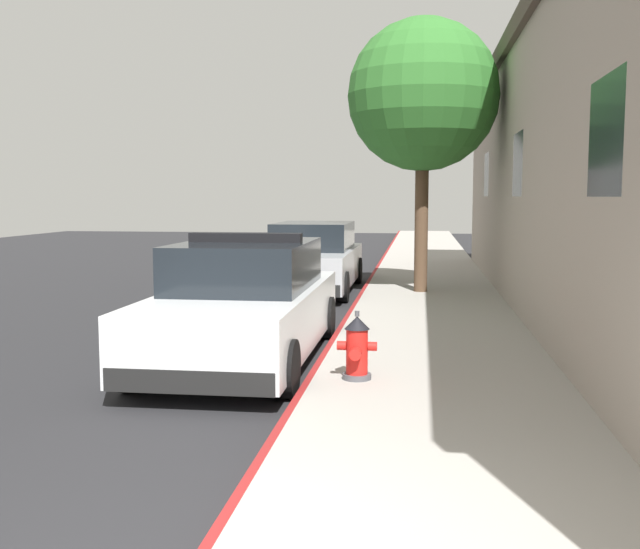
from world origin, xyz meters
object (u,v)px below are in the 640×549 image
fire_hydrant (357,348)px  police_cruiser (245,305)px  parked_car_silver_ahead (313,259)px  street_tree (423,96)px

fire_hydrant → police_cruiser: bearing=138.8°
parked_car_silver_ahead → street_tree: 4.33m
fire_hydrant → street_tree: size_ratio=0.13×
police_cruiser → street_tree: size_ratio=0.85×
police_cruiser → parked_car_silver_ahead: (-0.14, 7.25, -0.00)m
police_cruiser → parked_car_silver_ahead: size_ratio=1.00×
police_cruiser → parked_car_silver_ahead: bearing=91.1°
parked_car_silver_ahead → street_tree: size_ratio=0.85×
parked_car_silver_ahead → street_tree: bearing=-19.3°
parked_car_silver_ahead → police_cruiser: bearing=-88.9°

